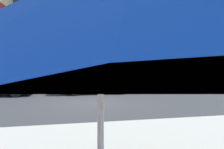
% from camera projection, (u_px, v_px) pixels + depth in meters
% --- Properties ---
extents(ground_plane, '(120.00, 120.00, 0.00)m').
position_uv_depth(ground_plane, '(92.00, 102.00, 10.83)').
color(ground_plane, '#38383A').
extents(sidewalk_far, '(56.00, 3.60, 0.12)m').
position_uv_depth(sidewalk_far, '(84.00, 89.00, 17.49)').
color(sidewalk_far, '#B2ADA3').
rests_on(sidewalk_far, ground).
extents(apartment_building, '(39.49, 12.08, 16.00)m').
position_uv_depth(apartment_building, '(79.00, 20.00, 25.27)').
color(apartment_building, tan).
rests_on(apartment_building, ground).
extents(pickup_black, '(5.10, 2.12, 2.20)m').
position_uv_depth(pickup_black, '(94.00, 80.00, 14.53)').
color(pickup_black, black).
rests_on(pickup_black, ground).
extents(sedan_gray, '(4.40, 1.98, 1.78)m').
position_uv_depth(sedan_gray, '(175.00, 80.00, 15.84)').
color(sedan_gray, slate).
rests_on(sedan_gray, ground).
extents(street_tree_middle, '(3.04, 3.04, 5.43)m').
position_uv_depth(street_tree_middle, '(125.00, 46.00, 18.05)').
color(street_tree_middle, '#4C3823').
rests_on(street_tree_middle, ground).
extents(patio_umbrella, '(3.52, 3.52, 2.36)m').
position_uv_depth(patio_umbrella, '(100.00, 44.00, 1.79)').
color(patio_umbrella, silver).
rests_on(patio_umbrella, ground).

